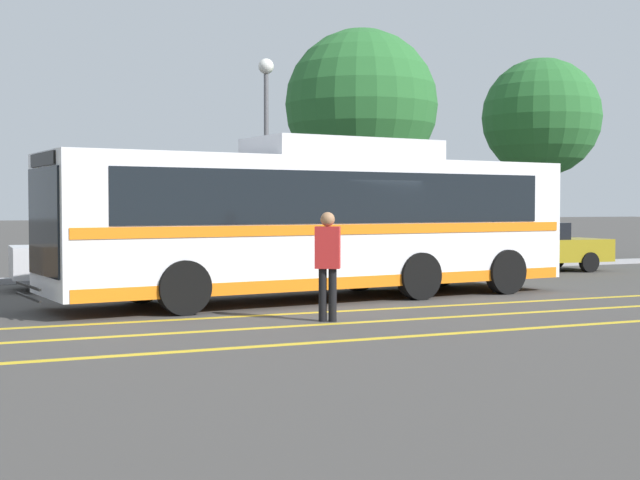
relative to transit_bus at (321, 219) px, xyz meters
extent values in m
plane|color=#423F3D|center=(0.60, -0.02, -1.70)|extent=(220.00, 220.00, 0.00)
cube|color=gold|center=(-0.02, -2.20, -1.70)|extent=(31.46, 0.20, 0.01)
cube|color=gold|center=(-0.02, -3.77, -1.70)|extent=(31.46, 0.20, 0.01)
cube|color=gold|center=(-0.02, -5.53, -1.70)|extent=(31.46, 0.20, 0.01)
cube|color=#99999E|center=(-0.02, 6.47, -1.63)|extent=(39.46, 0.36, 0.15)
cube|color=silver|center=(-0.02, 0.00, -0.06)|extent=(11.67, 3.82, 2.64)
cube|color=black|center=(-0.02, 0.00, 0.44)|extent=(10.08, 3.67, 1.04)
cube|color=orange|center=(-0.02, 0.00, -0.20)|extent=(11.45, 3.83, 0.20)
cube|color=orange|center=(-0.02, 0.00, -1.26)|extent=(11.45, 3.82, 0.24)
cube|color=black|center=(-5.73, -0.68, -0.01)|extent=(0.30, 2.18, 1.94)
cube|color=black|center=(-5.73, -0.68, 1.11)|extent=(0.24, 1.74, 0.24)
cube|color=silver|center=(0.55, 0.07, 1.47)|extent=(4.22, 2.45, 0.43)
cube|color=black|center=(-6.01, -0.71, -1.15)|extent=(0.26, 1.86, 0.04)
cube|color=black|center=(-6.01, -0.71, -1.35)|extent=(0.26, 1.86, 0.04)
cylinder|color=black|center=(-3.40, -1.61, -1.20)|extent=(1.03, 0.40, 1.00)
cylinder|color=black|center=(-3.69, 0.77, -1.20)|extent=(1.03, 0.40, 1.00)
cylinder|color=black|center=(1.83, -0.99, -1.20)|extent=(1.03, 0.40, 1.00)
cylinder|color=black|center=(1.55, 1.39, -1.20)|extent=(1.03, 0.40, 1.00)
cylinder|color=black|center=(4.22, -0.70, -1.20)|extent=(1.03, 0.40, 1.00)
cylinder|color=black|center=(3.94, 1.67, -1.20)|extent=(1.03, 0.40, 1.00)
cube|color=silver|center=(-3.88, 4.41, -1.04)|extent=(4.08, 1.96, 0.73)
cube|color=black|center=(-3.98, 4.41, -0.39)|extent=(1.73, 1.69, 0.56)
cylinder|color=black|center=(-2.61, 5.27, -1.40)|extent=(0.60, 0.21, 0.60)
cylinder|color=black|center=(-2.65, 3.49, -1.40)|extent=(0.60, 0.21, 0.60)
cylinder|color=black|center=(-5.12, 5.32, -1.40)|extent=(0.60, 0.21, 0.60)
cylinder|color=black|center=(-5.15, 3.54, -1.40)|extent=(0.60, 0.21, 0.60)
cube|color=#4C3823|center=(2.40, 4.37, -1.03)|extent=(4.37, 1.99, 0.74)
cube|color=black|center=(2.29, 4.37, -0.39)|extent=(1.85, 1.72, 0.55)
cylinder|color=black|center=(3.76, 5.26, -1.40)|extent=(0.60, 0.21, 0.60)
cylinder|color=black|center=(3.73, 3.44, -1.40)|extent=(0.60, 0.21, 0.60)
cylinder|color=black|center=(1.07, 5.30, -1.40)|extent=(0.60, 0.21, 0.60)
cylinder|color=black|center=(1.04, 3.49, -1.40)|extent=(0.60, 0.21, 0.60)
cube|color=olive|center=(8.90, 4.65, -1.07)|extent=(4.92, 1.94, 0.67)
cube|color=black|center=(8.77, 4.66, -0.48)|extent=(2.09, 1.62, 0.50)
cylinder|color=black|center=(10.43, 5.43, -1.40)|extent=(0.61, 0.22, 0.60)
cylinder|color=black|center=(10.37, 3.76, -1.40)|extent=(0.61, 0.22, 0.60)
cylinder|color=black|center=(7.42, 5.54, -1.40)|extent=(0.61, 0.22, 0.60)
cylinder|color=black|center=(7.36, 3.87, -1.40)|extent=(0.61, 0.22, 0.60)
cylinder|color=black|center=(-1.30, -3.48, -1.25)|extent=(0.14, 0.14, 0.91)
cylinder|color=black|center=(-1.45, -3.40, -1.25)|extent=(0.14, 0.14, 0.91)
cube|color=red|center=(-1.37, -3.44, -0.44)|extent=(0.47, 0.41, 0.72)
sphere|color=#9E704C|center=(-1.37, -3.44, 0.05)|extent=(0.25, 0.25, 0.25)
cylinder|color=#59595E|center=(1.67, 7.90, 1.25)|extent=(0.14, 0.14, 5.92)
sphere|color=silver|center=(1.67, 7.90, 4.44)|extent=(0.47, 0.47, 0.47)
cylinder|color=#513823|center=(13.87, 10.66, 0.13)|extent=(0.28, 0.28, 3.66)
sphere|color=#28662D|center=(13.87, 10.66, 3.65)|extent=(4.52, 4.52, 4.52)
cylinder|color=#513823|center=(5.39, 9.04, -0.01)|extent=(0.28, 0.28, 3.39)
sphere|color=#28662D|center=(5.39, 9.04, 3.56)|extent=(5.00, 5.00, 5.00)
camera|label=1|loc=(-7.54, -17.28, 0.27)|focal=50.00mm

